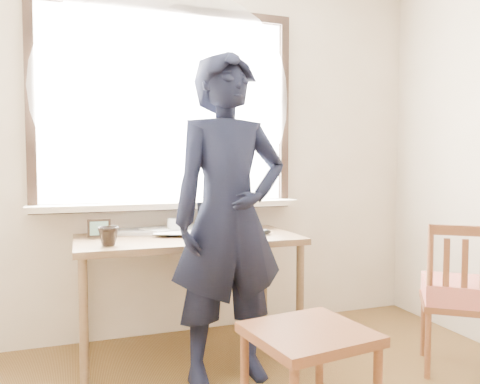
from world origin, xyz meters
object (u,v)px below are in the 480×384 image
object	(u,v)px
laptop	(224,227)
mug_white	(176,226)
work_chair	(309,347)
mug_dark	(109,236)
person	(229,218)
side_chair	(459,293)
desk	(188,248)

from	to	relation	value
laptop	mug_white	size ratio (longest dim) A/B	2.48
laptop	work_chair	xyz separation A→B (m)	(0.04, -1.11, -0.38)
mug_dark	person	bearing A→B (deg)	-23.93
mug_dark	work_chair	world-z (taller)	mug_dark
laptop	side_chair	size ratio (longest dim) A/B	0.36
side_chair	mug_dark	bearing A→B (deg)	161.73
mug_white	side_chair	bearing A→B (deg)	-33.99
side_chair	person	xyz separation A→B (m)	(-1.29, 0.35, 0.45)
laptop	mug_white	xyz separation A→B (m)	(-0.27, 0.20, -0.00)
laptop	mug_dark	world-z (taller)	laptop
mug_dark	work_chair	distance (m)	1.29
mug_white	work_chair	world-z (taller)	mug_white
desk	laptop	xyz separation A→B (m)	(0.23, -0.03, 0.13)
laptop	mug_white	distance (m)	0.34
desk	mug_dark	bearing A→B (deg)	-159.88
work_chair	side_chair	distance (m)	1.19
person	side_chair	bearing A→B (deg)	-19.19
desk	work_chair	distance (m)	1.20
mug_white	mug_dark	world-z (taller)	mug_dark
desk	laptop	bearing A→B (deg)	-8.60
mug_dark	side_chair	world-z (taller)	side_chair
person	mug_white	bearing A→B (deg)	101.15
desk	person	xyz separation A→B (m)	(0.13, -0.47, 0.24)
mug_dark	side_chair	size ratio (longest dim) A/B	0.13
desk	side_chair	world-z (taller)	side_chair
desk	mug_dark	world-z (taller)	mug_dark
work_chair	mug_white	bearing A→B (deg)	103.36
work_chair	person	distance (m)	0.85
desk	mug_white	size ratio (longest dim) A/B	11.04
laptop	work_chair	world-z (taller)	laptop
work_chair	side_chair	bearing A→B (deg)	15.76
mug_white	desk	bearing A→B (deg)	-75.21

